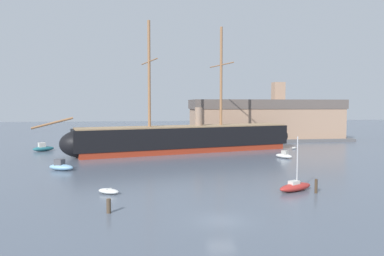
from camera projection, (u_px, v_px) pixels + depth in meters
name	position (u px, v px, depth m)	size (l,w,h in m)	color
ground_plane	(221.00, 221.00, 32.98)	(400.00, 400.00, 0.00)	slate
tall_ship	(187.00, 138.00, 80.77)	(57.20, 19.87, 28.04)	maroon
dinghy_foreground_left	(109.00, 191.00, 42.86)	(2.93, 2.40, 0.64)	silver
sailboat_foreground_right	(295.00, 187.00, 44.21)	(5.28, 3.55, 6.65)	#B22D28
motorboat_mid_left	(61.00, 166.00, 58.19)	(4.63, 3.43, 1.80)	#7FB2D6
motorboat_alongside_stern	(284.00, 155.00, 71.44)	(3.23, 3.83, 1.51)	silver
motorboat_far_left	(43.00, 148.00, 82.10)	(4.96, 3.95, 1.94)	#236670
dinghy_far_right	(294.00, 148.00, 86.29)	(1.92, 1.76, 0.43)	silver
mooring_piling_nearest	(316.00, 186.00, 43.22)	(0.34, 0.34, 1.68)	#423323
mooring_piling_left_pair	(109.00, 206.00, 35.27)	(0.43, 0.43, 1.39)	#4C3D2D
dockside_warehouse_right	(265.00, 120.00, 107.92)	(47.35, 17.93, 17.06)	#565659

